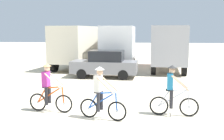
{
  "coord_description": "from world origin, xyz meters",
  "views": [
    {
      "loc": [
        1.61,
        -9.29,
        3.02
      ],
      "look_at": [
        0.14,
        4.06,
        1.1
      ],
      "focal_mm": 44.41,
      "sensor_mm": 36.0,
      "label": 1
    }
  ],
  "objects_px": {
    "box_truck_avon_van": "(119,45)",
    "cyclist_near_camera": "(173,92)",
    "box_truck_cream_rv": "(78,45)",
    "sedan_parked": "(105,64)",
    "box_truck_grey_hauler": "(169,46)",
    "cyclist_cowboy_hat": "(101,95)",
    "cyclist_orange_shirt": "(49,90)"
  },
  "relations": [
    {
      "from": "box_truck_grey_hauler",
      "to": "cyclist_cowboy_hat",
      "type": "bearing_deg",
      "value": -105.4
    },
    {
      "from": "box_truck_cream_rv",
      "to": "sedan_parked",
      "type": "height_order",
      "value": "box_truck_cream_rv"
    },
    {
      "from": "box_truck_cream_rv",
      "to": "cyclist_cowboy_hat",
      "type": "bearing_deg",
      "value": -73.44
    },
    {
      "from": "sedan_parked",
      "to": "cyclist_cowboy_hat",
      "type": "xyz_separation_m",
      "value": [
        1.0,
        -8.43,
        -0.04
      ]
    },
    {
      "from": "box_truck_avon_van",
      "to": "sedan_parked",
      "type": "xyz_separation_m",
      "value": [
        -0.51,
        -4.72,
        -0.99
      ]
    },
    {
      "from": "box_truck_avon_van",
      "to": "sedan_parked",
      "type": "height_order",
      "value": "box_truck_avon_van"
    },
    {
      "from": "box_truck_avon_van",
      "to": "box_truck_grey_hauler",
      "type": "bearing_deg",
      "value": -15.27
    },
    {
      "from": "box_truck_avon_van",
      "to": "cyclist_cowboy_hat",
      "type": "height_order",
      "value": "box_truck_avon_van"
    },
    {
      "from": "box_truck_grey_hauler",
      "to": "box_truck_avon_van",
      "type": "bearing_deg",
      "value": 164.73
    },
    {
      "from": "sedan_parked",
      "to": "cyclist_orange_shirt",
      "type": "distance_m",
      "value": 7.85
    },
    {
      "from": "cyclist_cowboy_hat",
      "to": "cyclist_near_camera",
      "type": "xyz_separation_m",
      "value": [
        2.46,
        0.67,
        0.0
      ]
    },
    {
      "from": "box_truck_cream_rv",
      "to": "cyclist_cowboy_hat",
      "type": "height_order",
      "value": "box_truck_cream_rv"
    },
    {
      "from": "box_truck_avon_van",
      "to": "box_truck_grey_hauler",
      "type": "relative_size",
      "value": 0.98
    },
    {
      "from": "box_truck_avon_van",
      "to": "cyclist_near_camera",
      "type": "bearing_deg",
      "value": -76.71
    },
    {
      "from": "box_truck_grey_hauler",
      "to": "cyclist_near_camera",
      "type": "bearing_deg",
      "value": -94.35
    },
    {
      "from": "cyclist_cowboy_hat",
      "to": "cyclist_near_camera",
      "type": "relative_size",
      "value": 1.0
    },
    {
      "from": "box_truck_cream_rv",
      "to": "cyclist_near_camera",
      "type": "bearing_deg",
      "value": -62.56
    },
    {
      "from": "box_truck_grey_hauler",
      "to": "cyclist_near_camera",
      "type": "distance_m",
      "value": 11.53
    },
    {
      "from": "cyclist_orange_shirt",
      "to": "cyclist_cowboy_hat",
      "type": "xyz_separation_m",
      "value": [
        2.06,
        -0.66,
        0.0
      ]
    },
    {
      "from": "cyclist_orange_shirt",
      "to": "cyclist_cowboy_hat",
      "type": "bearing_deg",
      "value": -17.67
    },
    {
      "from": "box_truck_cream_rv",
      "to": "sedan_parked",
      "type": "distance_m",
      "value": 5.15
    },
    {
      "from": "sedan_parked",
      "to": "box_truck_grey_hauler",
      "type": "bearing_deg",
      "value": 40.34
    },
    {
      "from": "sedan_parked",
      "to": "cyclist_cowboy_hat",
      "type": "bearing_deg",
      "value": -83.25
    },
    {
      "from": "cyclist_near_camera",
      "to": "box_truck_grey_hauler",
      "type": "bearing_deg",
      "value": 85.65
    },
    {
      "from": "sedan_parked",
      "to": "cyclist_orange_shirt",
      "type": "height_order",
      "value": "cyclist_orange_shirt"
    },
    {
      "from": "box_truck_cream_rv",
      "to": "box_truck_avon_van",
      "type": "relative_size",
      "value": 1.03
    },
    {
      "from": "box_truck_cream_rv",
      "to": "box_truck_grey_hauler",
      "type": "bearing_deg",
      "value": -4.42
    },
    {
      "from": "box_truck_grey_hauler",
      "to": "cyclist_cowboy_hat",
      "type": "xyz_separation_m",
      "value": [
        -3.34,
        -12.11,
        -1.03
      ]
    },
    {
      "from": "box_truck_cream_rv",
      "to": "box_truck_grey_hauler",
      "type": "distance_m",
      "value": 7.12
    },
    {
      "from": "box_truck_grey_hauler",
      "to": "box_truck_cream_rv",
      "type": "bearing_deg",
      "value": 175.58
    },
    {
      "from": "box_truck_cream_rv",
      "to": "box_truck_avon_van",
      "type": "xyz_separation_m",
      "value": [
        3.28,
        0.49,
        0.0
      ]
    },
    {
      "from": "sedan_parked",
      "to": "cyclist_near_camera",
      "type": "distance_m",
      "value": 8.5
    }
  ]
}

